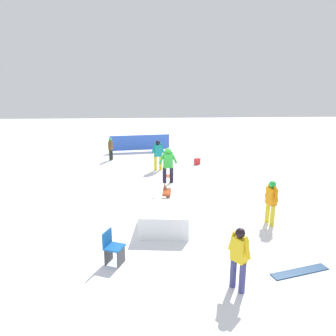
{
  "coord_description": "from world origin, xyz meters",
  "views": [
    {
      "loc": [
        -11.71,
        0.7,
        4.55
      ],
      "look_at": [
        0.0,
        0.0,
        1.42
      ],
      "focal_mm": 35.0,
      "sensor_mm": 36.0,
      "label": 1
    }
  ],
  "objects_px": {
    "bystander_brown": "(111,148)",
    "folding_chair": "(113,248)",
    "loose_snowboard_navy": "(300,272)",
    "backpack_on_snow": "(197,161)",
    "main_rider_on_rail": "(168,166)",
    "bystander_yellow": "(239,256)",
    "bystander_orange": "(271,200)",
    "bystander_teal": "(158,154)",
    "rail_feature": "(168,187)"
  },
  "relations": [
    {
      "from": "bystander_brown",
      "to": "main_rider_on_rail",
      "type": "bearing_deg",
      "value": -144.37
    },
    {
      "from": "bystander_brown",
      "to": "folding_chair",
      "type": "bearing_deg",
      "value": -159.76
    },
    {
      "from": "main_rider_on_rail",
      "to": "bystander_orange",
      "type": "relative_size",
      "value": 0.92
    },
    {
      "from": "folding_chair",
      "to": "loose_snowboard_navy",
      "type": "bearing_deg",
      "value": -76.13
    },
    {
      "from": "rail_feature",
      "to": "bystander_orange",
      "type": "xyz_separation_m",
      "value": [
        -2.0,
        -3.22,
        0.13
      ]
    },
    {
      "from": "rail_feature",
      "to": "bystander_brown",
      "type": "bearing_deg",
      "value": 27.81
    },
    {
      "from": "bystander_yellow",
      "to": "backpack_on_snow",
      "type": "xyz_separation_m",
      "value": [
        11.42,
        -0.78,
        -0.67
      ]
    },
    {
      "from": "bystander_teal",
      "to": "folding_chair",
      "type": "bearing_deg",
      "value": 63.63
    },
    {
      "from": "bystander_orange",
      "to": "bystander_teal",
      "type": "relative_size",
      "value": 0.93
    },
    {
      "from": "folding_chair",
      "to": "bystander_orange",
      "type": "bearing_deg",
      "value": -44.28
    },
    {
      "from": "main_rider_on_rail",
      "to": "bystander_brown",
      "type": "height_order",
      "value": "main_rider_on_rail"
    },
    {
      "from": "bystander_orange",
      "to": "folding_chair",
      "type": "xyz_separation_m",
      "value": [
        -2.1,
        4.88,
        -0.41
      ]
    },
    {
      "from": "bystander_orange",
      "to": "bystander_yellow",
      "type": "height_order",
      "value": "bystander_yellow"
    },
    {
      "from": "folding_chair",
      "to": "bystander_brown",
      "type": "bearing_deg",
      "value": 28.84
    },
    {
      "from": "bystander_orange",
      "to": "backpack_on_snow",
      "type": "bearing_deg",
      "value": -6.22
    },
    {
      "from": "rail_feature",
      "to": "bystander_orange",
      "type": "relative_size",
      "value": 1.67
    },
    {
      "from": "bystander_yellow",
      "to": "bystander_orange",
      "type": "bearing_deg",
      "value": -64.04
    },
    {
      "from": "bystander_yellow",
      "to": "loose_snowboard_navy",
      "type": "xyz_separation_m",
      "value": [
        0.58,
        -1.73,
        -0.83
      ]
    },
    {
      "from": "rail_feature",
      "to": "bystander_brown",
      "type": "relative_size",
      "value": 1.86
    },
    {
      "from": "loose_snowboard_navy",
      "to": "bystander_orange",
      "type": "bearing_deg",
      "value": 69.94
    },
    {
      "from": "bystander_brown",
      "to": "folding_chair",
      "type": "xyz_separation_m",
      "value": [
        -11.47,
        -1.28,
        -0.33
      ]
    },
    {
      "from": "bystander_yellow",
      "to": "folding_chair",
      "type": "height_order",
      "value": "bystander_yellow"
    },
    {
      "from": "main_rider_on_rail",
      "to": "loose_snowboard_navy",
      "type": "distance_m",
      "value": 5.83
    },
    {
      "from": "bystander_orange",
      "to": "bystander_yellow",
      "type": "relative_size",
      "value": 0.99
    },
    {
      "from": "bystander_orange",
      "to": "bystander_yellow",
      "type": "distance_m",
      "value": 3.91
    },
    {
      "from": "rail_feature",
      "to": "folding_chair",
      "type": "height_order",
      "value": "folding_chair"
    },
    {
      "from": "folding_chair",
      "to": "bystander_teal",
      "type": "bearing_deg",
      "value": 13.46
    },
    {
      "from": "bystander_orange",
      "to": "backpack_on_snow",
      "type": "distance_m",
      "value": 8.16
    },
    {
      "from": "bystander_orange",
      "to": "folding_chair",
      "type": "distance_m",
      "value": 5.32
    },
    {
      "from": "bystander_yellow",
      "to": "folding_chair",
      "type": "xyz_separation_m",
      "value": [
        1.28,
        2.9,
        -0.43
      ]
    },
    {
      "from": "bystander_teal",
      "to": "bystander_yellow",
      "type": "bearing_deg",
      "value": 80.73
    },
    {
      "from": "rail_feature",
      "to": "bystander_yellow",
      "type": "distance_m",
      "value": 5.52
    },
    {
      "from": "main_rider_on_rail",
      "to": "backpack_on_snow",
      "type": "bearing_deg",
      "value": -22.66
    },
    {
      "from": "main_rider_on_rail",
      "to": "bystander_teal",
      "type": "xyz_separation_m",
      "value": [
        4.94,
        0.23,
        -0.61
      ]
    },
    {
      "from": "bystander_teal",
      "to": "bystander_orange",
      "type": "bearing_deg",
      "value": 99.04
    },
    {
      "from": "bystander_teal",
      "to": "backpack_on_snow",
      "type": "xyz_separation_m",
      "value": [
        1.1,
        -2.24,
        -0.72
      ]
    },
    {
      "from": "rail_feature",
      "to": "main_rider_on_rail",
      "type": "distance_m",
      "value": 0.8
    },
    {
      "from": "bystander_teal",
      "to": "folding_chair",
      "type": "distance_m",
      "value": 9.16
    },
    {
      "from": "bystander_yellow",
      "to": "backpack_on_snow",
      "type": "height_order",
      "value": "bystander_yellow"
    },
    {
      "from": "bystander_brown",
      "to": "loose_snowboard_navy",
      "type": "distance_m",
      "value": 13.55
    },
    {
      "from": "bystander_yellow",
      "to": "backpack_on_snow",
      "type": "relative_size",
      "value": 4.4
    },
    {
      "from": "bystander_brown",
      "to": "bystander_yellow",
      "type": "height_order",
      "value": "bystander_yellow"
    },
    {
      "from": "loose_snowboard_navy",
      "to": "rail_feature",
      "type": "bearing_deg",
      "value": 106.77
    },
    {
      "from": "rail_feature",
      "to": "folding_chair",
      "type": "distance_m",
      "value": 4.43
    },
    {
      "from": "bystander_brown",
      "to": "bystander_yellow",
      "type": "xyz_separation_m",
      "value": [
        -12.75,
        -4.18,
        0.1
      ]
    },
    {
      "from": "folding_chair",
      "to": "backpack_on_snow",
      "type": "height_order",
      "value": "folding_chair"
    },
    {
      "from": "main_rider_on_rail",
      "to": "loose_snowboard_navy",
      "type": "relative_size",
      "value": 0.88
    },
    {
      "from": "rail_feature",
      "to": "bystander_brown",
      "type": "xyz_separation_m",
      "value": [
        7.37,
        2.94,
        0.04
      ]
    },
    {
      "from": "main_rider_on_rail",
      "to": "bystander_teal",
      "type": "bearing_deg",
      "value": -1.59
    },
    {
      "from": "loose_snowboard_navy",
      "to": "backpack_on_snow",
      "type": "bearing_deg",
      "value": 80.07
    }
  ]
}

